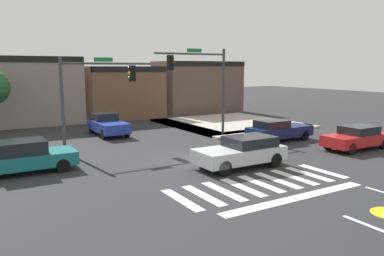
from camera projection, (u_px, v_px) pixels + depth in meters
The scene contains 11 objects.
ground_plane at pixel (202, 161), 19.42m from camera, with size 120.00×120.00×0.00m, color #2B2B2D.
crosswalk_near at pixel (261, 184), 15.61m from camera, with size 7.87×2.63×0.01m.
curb_corner_northeast at pixel (227, 124), 31.70m from camera, with size 10.00×10.60×0.15m.
storefront_row at pixel (117, 90), 36.03m from camera, with size 25.42×6.02×5.63m.
traffic_signal_northwest at pixel (97, 85), 21.75m from camera, with size 5.45×0.32×5.33m.
traffic_signal_northeast at pixel (201, 76), 25.03m from camera, with size 5.28×0.32×5.98m.
car_teal at pixel (22, 157), 17.12m from camera, with size 4.56×1.87×1.49m.
car_navy at pixel (278, 130), 24.67m from camera, with size 4.44×1.72×1.40m.
car_silver at pixel (242, 151), 18.16m from camera, with size 4.40×1.91×1.45m.
car_blue at pixel (107, 124), 26.92m from camera, with size 1.85×4.20×1.51m.
car_red at pixel (357, 137), 22.12m from camera, with size 4.30×1.75×1.37m.
Camera 1 is at (-10.16, -15.96, 4.70)m, focal length 35.58 mm.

